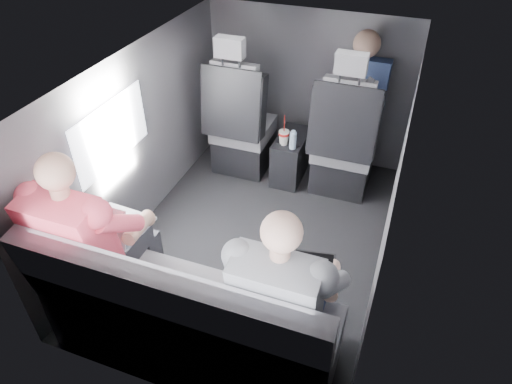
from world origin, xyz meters
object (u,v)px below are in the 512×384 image
(laptop_white, at_px, (113,223))
(passenger_front_right, at_px, (359,96))
(front_seat_left, at_px, (241,130))
(front_seat_right, at_px, (343,149))
(water_bottle, at_px, (293,140))
(passenger_rear_left, at_px, (93,240))
(soda_cup, at_px, (284,137))
(laptop_black, at_px, (305,266))
(center_console, at_px, (291,157))
(passenger_rear_right, at_px, (285,296))
(rear_bench, at_px, (189,322))

(laptop_white, relative_size, passenger_front_right, 0.42)
(front_seat_left, distance_m, front_seat_right, 0.90)
(water_bottle, distance_m, passenger_front_right, 0.64)
(passenger_rear_left, bearing_deg, soda_cup, 71.53)
(laptop_black, bearing_deg, center_console, 108.59)
(front_seat_right, bearing_deg, passenger_rear_right, -88.34)
(front_seat_right, relative_size, rear_bench, 0.79)
(passenger_rear_left, bearing_deg, passenger_rear_right, 0.03)
(front_seat_right, relative_size, passenger_rear_left, 1.00)
(rear_bench, height_order, laptop_black, rear_bench)
(soda_cup, xyz_separation_m, passenger_rear_right, (0.54, -1.71, 0.16))
(laptop_white, distance_m, passenger_front_right, 2.19)
(front_seat_left, relative_size, passenger_rear_right, 1.03)
(laptop_white, bearing_deg, center_console, 70.73)
(front_seat_left, xyz_separation_m, laptop_white, (-0.14, -1.64, 0.24))
(rear_bench, bearing_deg, laptop_white, 156.35)
(center_console, distance_m, laptop_white, 1.84)
(rear_bench, relative_size, laptop_black, 4.84)
(passenger_front_right, bearing_deg, passenger_rear_left, -117.83)
(passenger_rear_right, bearing_deg, water_bottle, 104.90)
(water_bottle, relative_size, laptop_black, 0.49)
(rear_bench, xyz_separation_m, passenger_rear_left, (-0.61, 0.09, 0.33))
(center_console, bearing_deg, soda_cup, -103.91)
(center_console, distance_m, rear_bench, 1.94)
(water_bottle, bearing_deg, passenger_rear_right, -75.10)
(front_seat_right, xyz_separation_m, passenger_rear_left, (-1.06, -1.81, 0.24))
(rear_bench, xyz_separation_m, passenger_rear_right, (0.50, 0.10, 0.32))
(passenger_rear_right, distance_m, passenger_front_right, 2.07)
(rear_bench, xyz_separation_m, soda_cup, (-0.03, 1.81, 0.16))
(soda_cup, distance_m, laptop_white, 1.66)
(laptop_black, xyz_separation_m, passenger_rear_right, (-0.04, -0.22, 0.00))
(front_seat_left, xyz_separation_m, rear_bench, (0.45, -1.90, -0.09))
(front_seat_left, bearing_deg, front_seat_right, 0.00)
(rear_bench, height_order, soda_cup, rear_bench)
(laptop_white, xyz_separation_m, passenger_rear_right, (1.09, -0.16, -0.01))
(front_seat_right, xyz_separation_m, soda_cup, (-0.48, -0.09, 0.07))
(rear_bench, height_order, passenger_rear_right, passenger_rear_right)
(passenger_rear_left, relative_size, passenger_front_right, 1.46)
(front_seat_left, height_order, center_console, front_seat_left)
(passenger_rear_left, bearing_deg, center_console, 71.85)
(front_seat_right, height_order, passenger_rear_left, front_seat_right)
(passenger_front_right, bearing_deg, soda_cup, -145.90)
(soda_cup, distance_m, passenger_rear_left, 1.82)
(laptop_black, bearing_deg, passenger_front_right, 91.90)
(front_seat_right, relative_size, water_bottle, 7.77)
(center_console, height_order, passenger_rear_left, passenger_rear_left)
(laptop_black, bearing_deg, laptop_white, -176.89)
(laptop_black, bearing_deg, water_bottle, 108.61)
(front_seat_right, xyz_separation_m, laptop_white, (-1.04, -1.64, 0.24))
(laptop_black, relative_size, passenger_front_right, 0.38)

